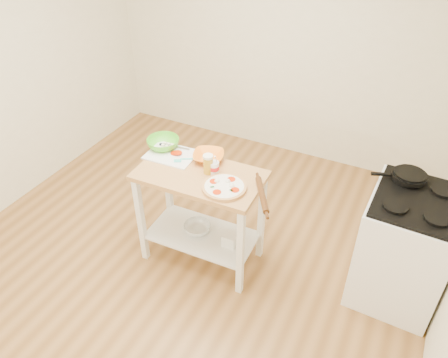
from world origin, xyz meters
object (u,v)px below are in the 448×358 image
prep_island (201,200)px  green_bowl (163,143)px  spatula (182,160)px  gas_stove (404,247)px  skillet (409,176)px  knife (170,146)px  cutting_board (172,154)px  orange_bowl (209,157)px  rolling_pin (262,195)px  pizza (224,187)px  shelf_bin (230,240)px  beer_pint (208,164)px  yogurt_tub (214,167)px  shelf_glass_bowl (197,228)px

prep_island → green_bowl: bearing=156.7°
prep_island → spatula: bearing=157.0°
gas_stove → skillet: bearing=120.0°
prep_island → gas_stove: bearing=13.2°
knife → gas_stove: bearing=-1.8°
cutting_board → spatula: cutting_board is taller
orange_bowl → rolling_pin: size_ratio=0.64×
spatula → rolling_pin: rolling_pin is taller
skillet → green_bowl: (-1.91, -0.38, -0.03)m
pizza → knife: 0.73m
skillet → rolling_pin: bearing=-166.0°
gas_stove → pizza: 1.45m
shelf_bin → gas_stove: bearing=16.0°
rolling_pin → spatula: bearing=169.0°
orange_bowl → beer_pint: bearing=-62.4°
yogurt_tub → gas_stove: bearing=11.7°
knife → yogurt_tub: size_ratio=1.56×
prep_island → gas_stove: size_ratio=0.91×
spatula → beer_pint: beer_pint is taller
gas_stove → spatula: 1.85m
knife → beer_pint: 0.50m
spatula → shelf_bin: bearing=-39.1°
gas_stove → skillet: 0.55m
prep_island → spatula: spatula is taller
gas_stove → cutting_board: bearing=-170.9°
gas_stove → beer_pint: size_ratio=6.98×
yogurt_tub → shelf_glass_bowl: (-0.15, -0.05, -0.65)m
prep_island → yogurt_tub: bearing=33.4°
green_bowl → rolling_pin: (1.00, -0.26, -0.02)m
green_bowl → orange_bowl: bearing=0.9°
gas_stove → green_bowl: (-2.02, -0.17, 0.47)m
spatula → shelf_bin: size_ratio=1.18×
prep_island → pizza: size_ratio=3.03×
yogurt_tub → rolling_pin: bearing=-15.0°
orange_bowl → rolling_pin: 0.63m
yogurt_tub → shelf_bin: 0.66m
rolling_pin → shelf_glass_bowl: bearing=173.0°
pizza → spatula: bearing=159.5°
shelf_glass_bowl → shelf_bin: (0.32, -0.02, 0.02)m
beer_pint → spatula: bearing=170.4°
gas_stove → knife: (-1.97, -0.15, 0.44)m
knife → rolling_pin: size_ratio=0.69×
yogurt_tub → prep_island: bearing=-146.6°
shelf_glass_bowl → shelf_bin: 0.32m
spatula → orange_bowl: size_ratio=0.53×
prep_island → yogurt_tub: yogurt_tub is taller
rolling_pin → gas_stove: bearing=22.6°
gas_stove → shelf_bin: 1.36m
pizza → rolling_pin: pizza is taller
knife → shelf_glass_bowl: knife is taller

